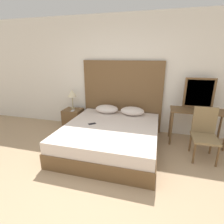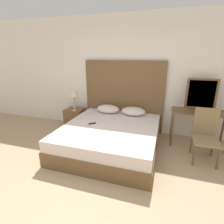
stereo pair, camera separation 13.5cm
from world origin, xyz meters
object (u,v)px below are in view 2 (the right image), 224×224
at_px(phone_on_bed, 92,123).
at_px(phone_on_nightstand, 75,110).
at_px(table_lamp, 74,93).
at_px(chair, 205,133).
at_px(bed, 111,137).
at_px(vanity_desk, 200,117).
at_px(nightstand, 75,118).

relative_size(phone_on_bed, phone_on_nightstand, 1.01).
distance_m(table_lamp, phone_on_nightstand, 0.43).
xyz_separation_m(phone_on_nightstand, chair, (2.89, -0.51, 0.00)).
bearing_deg(phone_on_nightstand, bed, -29.90).
height_order(table_lamp, vanity_desk, table_lamp).
relative_size(table_lamp, chair, 0.53).
relative_size(phone_on_nightstand, chair, 0.17).
bearing_deg(nightstand, table_lamp, 109.65).
xyz_separation_m(phone_on_bed, table_lamp, (-0.87, 0.87, 0.39)).
bearing_deg(phone_on_nightstand, chair, -9.96).
bearing_deg(bed, chair, 5.48).
height_order(nightstand, phone_on_nightstand, phone_on_nightstand).
relative_size(vanity_desk, chair, 1.18).
height_order(phone_on_nightstand, chair, chair).
distance_m(phone_on_bed, vanity_desk, 2.18).
distance_m(bed, chair, 1.75).
bearing_deg(bed, vanity_desk, 21.61).
bearing_deg(nightstand, phone_on_bed, -43.22).
relative_size(nightstand, vanity_desk, 0.45).
xyz_separation_m(nightstand, table_lamp, (-0.03, 0.08, 0.64)).
relative_size(nightstand, table_lamp, 1.00).
bearing_deg(phone_on_bed, table_lamp, 134.95).
bearing_deg(bed, table_lamp, 145.73).
bearing_deg(phone_on_bed, nightstand, 136.78).
bearing_deg(vanity_desk, nightstand, 177.84).
bearing_deg(nightstand, chair, -11.68).
bearing_deg(phone_on_bed, bed, 2.50).
distance_m(phone_on_nightstand, vanity_desk, 2.85).
height_order(phone_on_nightstand, vanity_desk, vanity_desk).
bearing_deg(chair, phone_on_nightstand, 170.04).
bearing_deg(table_lamp, chair, -13.06).
bearing_deg(bed, phone_on_bed, -177.50).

